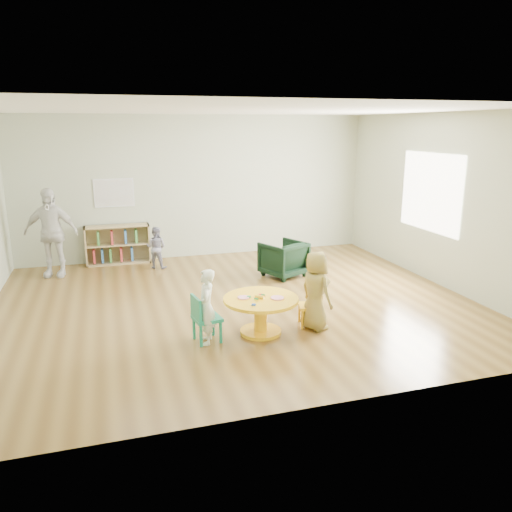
{
  "coord_description": "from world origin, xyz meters",
  "views": [
    {
      "loc": [
        -1.77,
        -6.87,
        2.58
      ],
      "look_at": [
        0.23,
        -0.3,
        0.79
      ],
      "focal_mm": 35.0,
      "sensor_mm": 36.0,
      "label": 1
    }
  ],
  "objects_px": {
    "kid_chair_right": "(313,305)",
    "kid_chair_left": "(204,317)",
    "armchair": "(283,259)",
    "child_right": "(316,291)",
    "activity_table": "(261,309)",
    "bookshelf": "(117,245)",
    "child_left": "(206,307)",
    "toddler": "(156,247)",
    "adult_caretaker": "(51,233)"
  },
  "relations": [
    {
      "from": "kid_chair_right",
      "to": "kid_chair_left",
      "type": "bearing_deg",
      "value": 106.08
    },
    {
      "from": "armchair",
      "to": "child_right",
      "type": "height_order",
      "value": "child_right"
    },
    {
      "from": "toddler",
      "to": "adult_caretaker",
      "type": "bearing_deg",
      "value": 27.24
    },
    {
      "from": "armchair",
      "to": "child_right",
      "type": "xyz_separation_m",
      "value": [
        -0.42,
        -2.36,
        0.21
      ]
    },
    {
      "from": "armchair",
      "to": "child_left",
      "type": "relative_size",
      "value": 0.74
    },
    {
      "from": "kid_chair_right",
      "to": "bookshelf",
      "type": "distance_m",
      "value": 4.64
    },
    {
      "from": "activity_table",
      "to": "child_right",
      "type": "bearing_deg",
      "value": -5.02
    },
    {
      "from": "activity_table",
      "to": "toddler",
      "type": "relative_size",
      "value": 1.22
    },
    {
      "from": "armchair",
      "to": "toddler",
      "type": "relative_size",
      "value": 0.87
    },
    {
      "from": "armchair",
      "to": "adult_caretaker",
      "type": "distance_m",
      "value": 4.09
    },
    {
      "from": "child_right",
      "to": "toddler",
      "type": "bearing_deg",
      "value": 7.31
    },
    {
      "from": "kid_chair_right",
      "to": "toddler",
      "type": "relative_size",
      "value": 0.68
    },
    {
      "from": "bookshelf",
      "to": "adult_caretaker",
      "type": "bearing_deg",
      "value": -153.44
    },
    {
      "from": "activity_table",
      "to": "kid_chair_left",
      "type": "bearing_deg",
      "value": -176.34
    },
    {
      "from": "armchair",
      "to": "adult_caretaker",
      "type": "height_order",
      "value": "adult_caretaker"
    },
    {
      "from": "armchair",
      "to": "child_left",
      "type": "xyz_separation_m",
      "value": [
        -1.86,
        -2.38,
        0.15
      ]
    },
    {
      "from": "bookshelf",
      "to": "kid_chair_right",
      "type": "bearing_deg",
      "value": -59.18
    },
    {
      "from": "activity_table",
      "to": "adult_caretaker",
      "type": "distance_m",
      "value": 4.46
    },
    {
      "from": "kid_chair_right",
      "to": "adult_caretaker",
      "type": "distance_m",
      "value": 4.91
    },
    {
      "from": "kid_chair_left",
      "to": "toddler",
      "type": "distance_m",
      "value": 3.52
    },
    {
      "from": "child_right",
      "to": "child_left",
      "type": "bearing_deg",
      "value": 72.95
    },
    {
      "from": "kid_chair_right",
      "to": "child_left",
      "type": "height_order",
      "value": "child_left"
    },
    {
      "from": "child_right",
      "to": "toddler",
      "type": "xyz_separation_m",
      "value": [
        -1.68,
        3.53,
        -0.13
      ]
    },
    {
      "from": "kid_chair_left",
      "to": "bookshelf",
      "type": "relative_size",
      "value": 0.5
    },
    {
      "from": "toddler",
      "to": "bookshelf",
      "type": "bearing_deg",
      "value": -11.97
    },
    {
      "from": "kid_chair_right",
      "to": "child_right",
      "type": "bearing_deg",
      "value": -175.55
    },
    {
      "from": "kid_chair_right",
      "to": "child_left",
      "type": "xyz_separation_m",
      "value": [
        -1.46,
        -0.14,
        0.18
      ]
    },
    {
      "from": "armchair",
      "to": "child_right",
      "type": "relative_size",
      "value": 0.66
    },
    {
      "from": "child_left",
      "to": "child_right",
      "type": "height_order",
      "value": "child_right"
    },
    {
      "from": "child_left",
      "to": "armchair",
      "type": "bearing_deg",
      "value": 156.43
    },
    {
      "from": "bookshelf",
      "to": "child_right",
      "type": "bearing_deg",
      "value": -60.07
    },
    {
      "from": "kid_chair_right",
      "to": "bookshelf",
      "type": "relative_size",
      "value": 0.45
    },
    {
      "from": "toddler",
      "to": "adult_caretaker",
      "type": "height_order",
      "value": "adult_caretaker"
    },
    {
      "from": "activity_table",
      "to": "bookshelf",
      "type": "relative_size",
      "value": 0.8
    },
    {
      "from": "bookshelf",
      "to": "armchair",
      "type": "relative_size",
      "value": 1.75
    },
    {
      "from": "armchair",
      "to": "toddler",
      "type": "bearing_deg",
      "value": -53.47
    },
    {
      "from": "kid_chair_right",
      "to": "child_right",
      "type": "distance_m",
      "value": 0.26
    },
    {
      "from": "activity_table",
      "to": "bookshelf",
      "type": "distance_m",
      "value": 4.36
    },
    {
      "from": "kid_chair_left",
      "to": "child_right",
      "type": "xyz_separation_m",
      "value": [
        1.47,
        -0.02,
        0.2
      ]
    },
    {
      "from": "child_left",
      "to": "adult_caretaker",
      "type": "height_order",
      "value": "adult_caretaker"
    },
    {
      "from": "kid_chair_right",
      "to": "armchair",
      "type": "xyz_separation_m",
      "value": [
        0.4,
        2.24,
        0.02
      ]
    },
    {
      "from": "kid_chair_right",
      "to": "armchair",
      "type": "bearing_deg",
      "value": 2.04
    },
    {
      "from": "armchair",
      "to": "child_left",
      "type": "height_order",
      "value": "child_left"
    },
    {
      "from": "activity_table",
      "to": "child_left",
      "type": "bearing_deg",
      "value": -172.93
    },
    {
      "from": "kid_chair_left",
      "to": "adult_caretaker",
      "type": "relative_size",
      "value": 0.38
    },
    {
      "from": "kid_chair_right",
      "to": "bookshelf",
      "type": "xyz_separation_m",
      "value": [
        -2.38,
        3.98,
        0.08
      ]
    },
    {
      "from": "child_left",
      "to": "kid_chair_right",
      "type": "bearing_deg",
      "value": 109.97
    },
    {
      "from": "kid_chair_right",
      "to": "toddler",
      "type": "bearing_deg",
      "value": 38.53
    },
    {
      "from": "child_left",
      "to": "child_right",
      "type": "relative_size",
      "value": 0.9
    },
    {
      "from": "activity_table",
      "to": "kid_chair_right",
      "type": "distance_m",
      "value": 0.74
    }
  ]
}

